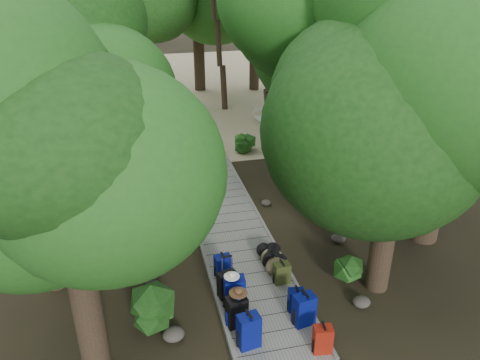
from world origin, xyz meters
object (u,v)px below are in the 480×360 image
object	(u,v)px
backpack_right_a	(323,338)
backpack_left_d	(223,265)
backpack_right_d	(282,272)
suitcase_on_boardwalk	(227,284)
kayak	(108,121)
sun_lounger	(265,117)
duffel_right_black	(272,255)
backpack_left_c	(235,291)
backpack_right_b	(304,308)
backpack_left_b	(237,310)
lone_suitcase_on_sand	(199,127)
duffel_right_khaki	(273,261)
backpack_right_c	(296,299)
backpack_left_a	(249,329)

from	to	relation	value
backpack_right_a	backpack_left_d	bearing A→B (deg)	124.82
backpack_right_d	suitcase_on_boardwalk	size ratio (longest dim) A/B	0.87
kayak	sun_lounger	world-z (taller)	sun_lounger
suitcase_on_boardwalk	duffel_right_black	bearing A→B (deg)	19.50
backpack_right_d	duffel_right_black	bearing A→B (deg)	86.45
backpack_left_c	backpack_right_b	distance (m)	1.55
kayak	backpack_left_b	bearing A→B (deg)	-73.06
backpack_left_d	lone_suitcase_on_sand	distance (m)	10.17
suitcase_on_boardwalk	backpack_left_b	bearing A→B (deg)	-107.20
backpack_right_a	duffel_right_khaki	distance (m)	2.86
backpack_right_a	backpack_right_c	xyz separation A→B (m)	(-0.10, 1.24, -0.03)
backpack_left_a	lone_suitcase_on_sand	xyz separation A→B (m)	(1.00, 12.45, -0.15)
kayak	sun_lounger	xyz separation A→B (m)	(7.12, -1.59, 0.15)
backpack_left_b	sun_lounger	size ratio (longest dim) A/B	0.41
sun_lounger	kayak	bearing A→B (deg)	162.17
backpack_left_d	backpack_left_b	bearing A→B (deg)	-98.87
backpack_right_b	backpack_right_c	distance (m)	0.44
backpack_right_a	suitcase_on_boardwalk	world-z (taller)	suitcase_on_boardwalk
backpack_left_b	backpack_left_a	bearing A→B (deg)	-90.77
backpack_left_d	duffel_right_black	xyz separation A→B (m)	(1.30, 0.23, -0.10)
backpack_left_a	lone_suitcase_on_sand	size ratio (longest dim) A/B	1.15
backpack_right_b	sun_lounger	distance (m)	13.25
duffel_right_khaki	lone_suitcase_on_sand	xyz separation A→B (m)	(-0.24, 10.08, 0.07)
backpack_right_c	backpack_right_d	world-z (taller)	backpack_right_c
backpack_right_c	backpack_right_d	size ratio (longest dim) A/B	1.03
backpack_left_b	backpack_right_c	bearing A→B (deg)	-3.86
backpack_right_d	backpack_right_a	bearing A→B (deg)	-90.74
suitcase_on_boardwalk	lone_suitcase_on_sand	bearing A→B (deg)	66.85
backpack_left_a	backpack_left_b	size ratio (longest dim) A/B	1.06
backpack_right_c	kayak	distance (m)	14.69
backpack_right_a	backpack_right_d	xyz separation A→B (m)	(-0.10, 2.23, -0.04)
backpack_left_c	backpack_right_b	xyz separation A→B (m)	(1.29, -0.84, -0.03)
backpack_left_c	duffel_right_black	bearing A→B (deg)	51.30
backpack_left_b	suitcase_on_boardwalk	size ratio (longest dim) A/B	1.18
backpack_right_a	backpack_right_d	distance (m)	2.23
backpack_left_b	backpack_left_d	distance (m)	1.72
duffel_right_khaki	suitcase_on_boardwalk	world-z (taller)	suitcase_on_boardwalk
backpack_right_d	kayak	xyz separation A→B (m)	(-4.18, 13.09, -0.23)
backpack_left_d	backpack_right_c	distance (m)	2.04
backpack_left_d	sun_lounger	bearing A→B (deg)	62.03
backpack_left_d	backpack_right_d	distance (m)	1.42
backpack_right_b	lone_suitcase_on_sand	bearing A→B (deg)	80.82
backpack_left_b	suitcase_on_boardwalk	distance (m)	0.93
backpack_left_c	duffel_right_khaki	bearing A→B (deg)	47.39
duffel_right_black	suitcase_on_boardwalk	size ratio (longest dim) A/B	0.95
backpack_right_c	lone_suitcase_on_sand	bearing A→B (deg)	100.46
suitcase_on_boardwalk	backpack_right_c	bearing A→B (deg)	-47.32
backpack_left_b	backpack_right_d	world-z (taller)	backpack_left_b
backpack_left_b	backpack_right_b	world-z (taller)	backpack_right_b
backpack_left_c	backpack_right_d	distance (m)	1.40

